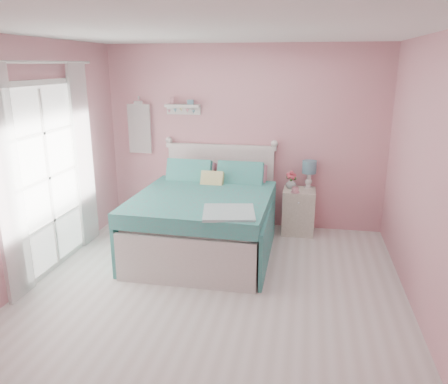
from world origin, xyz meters
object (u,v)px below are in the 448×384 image
(nightstand, at_px, (298,211))
(teacup, at_px, (295,190))
(table_lamp, at_px, (309,169))
(vase, at_px, (291,183))
(bed, at_px, (206,219))

(nightstand, bearing_deg, teacup, -109.88)
(table_lamp, height_order, vase, table_lamp)
(nightstand, relative_size, teacup, 6.56)
(nightstand, height_order, vase, vase)
(table_lamp, xyz_separation_m, teacup, (-0.17, -0.28, -0.23))
(table_lamp, xyz_separation_m, vase, (-0.24, -0.08, -0.20))
(table_lamp, distance_m, vase, 0.32)
(teacup, bearing_deg, bed, -149.53)
(table_lamp, bearing_deg, teacup, -122.13)
(nightstand, relative_size, table_lamp, 1.64)
(bed, height_order, table_lamp, bed)
(vase, relative_size, teacup, 1.55)
(bed, distance_m, vase, 1.37)
(bed, relative_size, nightstand, 3.28)
(bed, distance_m, nightstand, 1.41)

